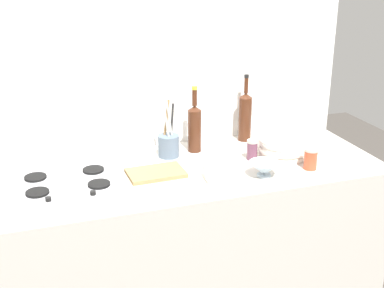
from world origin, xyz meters
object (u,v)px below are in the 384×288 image
at_px(plate_stack, 283,147).
at_px(mixing_bowl, 264,169).
at_px(stovetop_hob, 67,184).
at_px(butter_dish, 222,173).
at_px(utensil_crock, 169,144).
at_px(cutting_board, 156,173).
at_px(wine_bottle_leftmost, 195,127).
at_px(condiment_jar_rear, 311,159).
at_px(condiment_jar_front, 252,150).
at_px(wine_bottle_mid_left, 245,116).

relative_size(plate_stack, mixing_bowl, 1.81).
distance_m(stovetop_hob, butter_dish, 0.68).
bearing_deg(utensil_crock, butter_dish, -66.15).
bearing_deg(cutting_board, stovetop_hob, -179.93).
relative_size(plate_stack, cutting_board, 1.00).
height_order(wine_bottle_leftmost, mixing_bowl, wine_bottle_leftmost).
bearing_deg(condiment_jar_rear, utensil_crock, 147.93).
bearing_deg(condiment_jar_front, condiment_jar_rear, -43.32).
bearing_deg(plate_stack, condiment_jar_front, 177.82).
xyz_separation_m(plate_stack, wine_bottle_leftmost, (-0.39, 0.20, 0.08)).
distance_m(wine_bottle_leftmost, condiment_jar_front, 0.31).
xyz_separation_m(stovetop_hob, wine_bottle_mid_left, (0.96, 0.29, 0.12)).
relative_size(wine_bottle_mid_left, condiment_jar_rear, 3.51).
xyz_separation_m(mixing_bowl, condiment_jar_rear, (0.24, 0.01, 0.01)).
relative_size(butter_dish, utensil_crock, 0.49).
xyz_separation_m(stovetop_hob, mixing_bowl, (0.86, -0.17, 0.02)).
distance_m(wine_bottle_mid_left, mixing_bowl, 0.49).
relative_size(stovetop_hob, cutting_board, 1.97).
distance_m(plate_stack, wine_bottle_mid_left, 0.30).
bearing_deg(stovetop_hob, condiment_jar_front, 1.95).
bearing_deg(wine_bottle_mid_left, condiment_jar_front, -106.32).
distance_m(wine_bottle_leftmost, butter_dish, 0.38).
bearing_deg(condiment_jar_front, wine_bottle_mid_left, 73.68).
distance_m(condiment_jar_front, condiment_jar_rear, 0.28).
bearing_deg(wine_bottle_leftmost, utensil_crock, -169.22).
distance_m(mixing_bowl, cutting_board, 0.49).
bearing_deg(butter_dish, plate_stack, 22.33).
height_order(wine_bottle_leftmost, utensil_crock, wine_bottle_leftmost).
relative_size(wine_bottle_leftmost, condiment_jar_front, 3.39).
bearing_deg(cutting_board, utensil_crock, 59.00).
bearing_deg(plate_stack, butter_dish, -157.67).
height_order(wine_bottle_mid_left, cutting_board, wine_bottle_mid_left).
bearing_deg(stovetop_hob, butter_dish, -11.63).
bearing_deg(condiment_jar_rear, mixing_bowl, -178.37).
height_order(butter_dish, condiment_jar_front, condiment_jar_front).
distance_m(mixing_bowl, butter_dish, 0.20).
relative_size(stovetop_hob, mixing_bowl, 3.55).
xyz_separation_m(plate_stack, utensil_crock, (-0.54, 0.17, 0.02)).
distance_m(butter_dish, cutting_board, 0.30).
relative_size(stovetop_hob, butter_dish, 3.34).
bearing_deg(plate_stack, wine_bottle_mid_left, 108.39).
bearing_deg(wine_bottle_mid_left, wine_bottle_leftmost, -167.82).
bearing_deg(butter_dish, wine_bottle_leftmost, 90.63).
xyz_separation_m(mixing_bowl, utensil_crock, (-0.34, 0.37, 0.03)).
bearing_deg(butter_dish, wine_bottle_mid_left, 54.86).
distance_m(utensil_crock, cutting_board, 0.24).
bearing_deg(butter_dish, stovetop_hob, 168.37).
distance_m(wine_bottle_mid_left, utensil_crock, 0.47).
height_order(mixing_bowl, utensil_crock, utensil_crock).
bearing_deg(cutting_board, mixing_bowl, -20.54).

